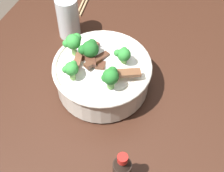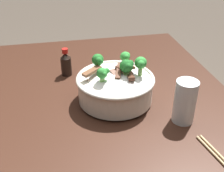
% 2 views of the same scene
% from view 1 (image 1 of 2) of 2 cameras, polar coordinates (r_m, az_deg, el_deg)
% --- Properties ---
extents(dining_table, '(1.26, 0.90, 0.78)m').
position_cam_1_polar(dining_table, '(1.05, 1.31, -2.32)').
color(dining_table, '#381E14').
rests_on(dining_table, ground).
extents(rice_bowl, '(0.26, 0.26, 0.16)m').
position_cam_1_polar(rice_bowl, '(0.90, -1.68, 2.24)').
color(rice_bowl, silver).
rests_on(rice_bowl, dining_table).
extents(drinking_glass, '(0.07, 0.07, 0.14)m').
position_cam_1_polar(drinking_glass, '(1.05, -7.27, 11.00)').
color(drinking_glass, white).
rests_on(drinking_glass, dining_table).
extents(soy_sauce_bottle, '(0.04, 0.04, 0.11)m').
position_cam_1_polar(soy_sauce_bottle, '(0.77, 1.67, -13.68)').
color(soy_sauce_bottle, black).
rests_on(soy_sauce_bottle, dining_table).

